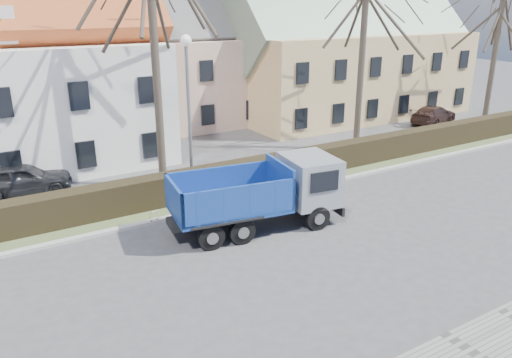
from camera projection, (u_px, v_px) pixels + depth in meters
ground at (305, 245)px, 17.71m from camera, size 120.00×120.00×0.00m
curb_far at (241, 202)px, 21.40m from camera, size 80.00×0.30×0.12m
grass_strip at (224, 191)px, 22.69m from camera, size 80.00×3.00×0.10m
hedge at (225, 179)px, 22.33m from camera, size 60.00×0.90×1.30m
building_pink at (181, 66)px, 34.45m from camera, size 10.80×8.80×8.00m
building_yellow at (343, 57)px, 37.81m from camera, size 18.80×10.80×8.50m
tree_1 at (155, 47)px, 21.47m from camera, size 9.20×9.20×12.65m
tree_2 at (362, 53)px, 27.61m from camera, size 8.00×8.00×11.00m
tree_3 at (496, 48)px, 33.56m from camera, size 7.60×7.60×10.45m
dump_truck at (251, 196)px, 18.54m from camera, size 6.97×3.43×2.67m
streetlight at (189, 116)px, 21.61m from camera, size 0.55×0.55×6.98m
cart_frame at (150, 218)px, 19.26m from camera, size 0.68×0.47×0.57m
parked_car_a at (23, 179)px, 22.25m from camera, size 4.35×2.30×1.41m
parked_car_b at (434, 115)px, 35.30m from camera, size 4.72×2.90×1.28m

